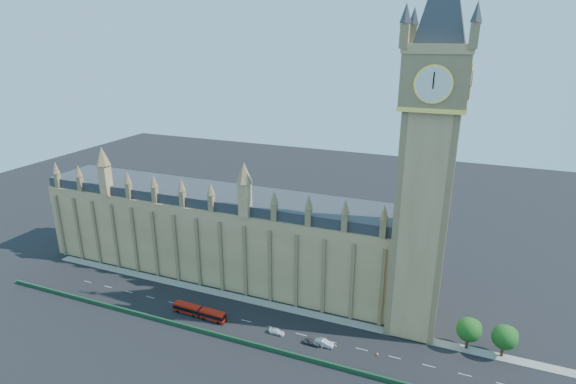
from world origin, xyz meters
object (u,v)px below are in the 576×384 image
at_px(red_bus, 199,312).
at_px(car_silver, 324,343).
at_px(car_grey, 312,342).
at_px(car_white, 277,332).

bearing_deg(red_bus, car_silver, 3.12).
relative_size(car_grey, car_silver, 0.86).
xyz_separation_m(red_bus, car_grey, (32.95, 0.08, -0.71)).
distance_m(car_grey, car_white, 9.95).
bearing_deg(car_grey, car_silver, -75.39).
height_order(car_grey, car_silver, car_silver).
distance_m(red_bus, car_grey, 32.96).
bearing_deg(car_white, car_grey, -94.13).
xyz_separation_m(red_bus, car_silver, (35.86, 0.76, -0.63)).
bearing_deg(car_grey, red_bus, 91.60).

